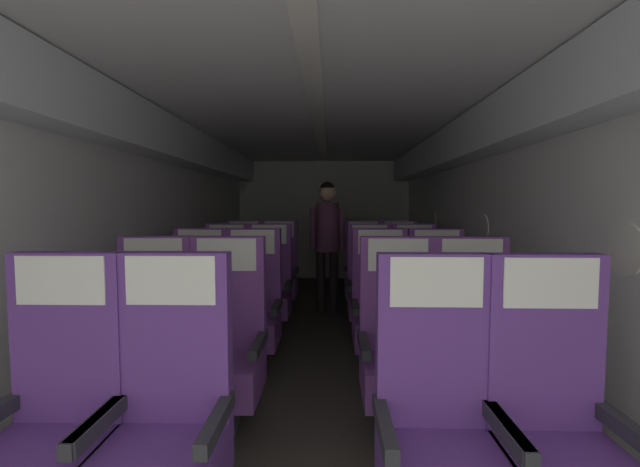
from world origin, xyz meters
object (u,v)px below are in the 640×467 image
at_px(seat_a_left_aisle, 166,426).
at_px(seat_c_right_window, 381,311).
at_px(seat_b_right_window, 399,350).
at_px(seat_d_right_aisle, 415,290).
at_px(seat_d_right_window, 370,289).
at_px(seat_e_right_window, 363,275).
at_px(seat_e_left_aisle, 279,274).
at_px(seat_b_left_aisle, 225,349).
at_px(seat_e_left_window, 243,274).
at_px(seat_e_right_aisle, 400,275).
at_px(seat_b_right_aisle, 475,351).
at_px(seat_c_right_aisle, 438,312).
at_px(seat_c_left_window, 198,310).
at_px(flight_attendant, 327,232).
at_px(seat_d_left_window, 225,288).
at_px(seat_b_left_window, 150,347).
at_px(seat_a_right_aisle, 557,434).
at_px(seat_c_left_aisle, 252,311).
at_px(seat_a_right_window, 439,431).
at_px(seat_a_left_window, 53,426).
at_px(seat_d_left_aisle, 268,289).

height_order(seat_a_left_aisle, seat_c_right_window, same).
relative_size(seat_b_right_window, seat_c_right_window, 1.00).
xyz_separation_m(seat_d_right_aisle, seat_d_right_window, (-0.47, -0.01, 0.00)).
bearing_deg(seat_e_right_window, seat_e_left_aisle, 179.91).
xyz_separation_m(seat_a_left_aisle, seat_b_left_aisle, (0.01, 0.88, 0.00)).
height_order(seat_e_left_window, seat_e_right_aisle, same).
height_order(seat_b_right_aisle, seat_e_right_aisle, same).
distance_m(seat_c_right_aisle, seat_e_right_aisle, 1.83).
bearing_deg(seat_e_left_window, seat_c_left_window, -89.93).
distance_m(seat_a_left_aisle, seat_d_right_window, 2.90).
height_order(seat_d_right_window, seat_e_right_window, same).
bearing_deg(seat_c_right_aisle, flight_attendant, 116.80).
height_order(seat_d_left_window, flight_attendant, flight_attendant).
bearing_deg(flight_attendant, seat_a_left_aisle, 95.64).
bearing_deg(seat_b_right_aisle, seat_b_left_window, 179.73).
bearing_deg(seat_e_left_aisle, seat_e_right_window, -0.09).
bearing_deg(seat_e_left_aisle, seat_e_left_window, -177.62).
bearing_deg(seat_b_left_window, seat_a_right_aisle, -25.14).
bearing_deg(seat_c_left_aisle, seat_c_right_aisle, -0.14).
distance_m(seat_a_right_window, seat_d_left_window, 3.12).
xyz_separation_m(seat_c_left_aisle, seat_e_right_aisle, (1.52, 1.83, 0.00)).
bearing_deg(seat_b_left_aisle, seat_d_right_aisle, 50.17).
height_order(seat_c_right_aisle, seat_c_right_window, same).
distance_m(seat_a_left_window, seat_b_left_window, 0.91).
bearing_deg(seat_b_right_aisle, seat_a_left_aisle, -149.52).
relative_size(seat_b_right_window, seat_e_right_aisle, 1.00).
xyz_separation_m(seat_b_right_aisle, seat_c_left_window, (-1.96, 0.91, 0.00)).
bearing_deg(seat_d_left_window, seat_e_right_aisle, 24.80).
height_order(seat_c_left_aisle, seat_d_left_window, same).
bearing_deg(seat_c_right_aisle, seat_b_left_aisle, -149.12).
bearing_deg(seat_a_right_aisle, seat_c_left_window, 137.02).
bearing_deg(seat_c_right_aisle, seat_b_left_window, -155.78).
relative_size(seat_a_left_window, seat_b_right_window, 1.00).
bearing_deg(seat_e_right_window, seat_c_right_aisle, -75.80).
bearing_deg(seat_b_right_window, seat_a_left_aisle, -139.96).
relative_size(seat_a_left_aisle, seat_c_left_window, 1.00).
bearing_deg(seat_d_left_aisle, seat_a_right_aisle, -61.16).
distance_m(seat_c_left_aisle, seat_e_left_aisle, 1.83).
xyz_separation_m(seat_a_right_window, seat_d_right_window, (-0.01, 2.71, 0.00)).
bearing_deg(seat_d_right_window, seat_c_right_aisle, -62.75).
distance_m(seat_b_left_window, seat_c_left_window, 0.90).
height_order(seat_a_right_aisle, seat_d_left_aisle, same).
height_order(seat_a_right_aisle, seat_e_right_aisle, same).
relative_size(seat_a_left_window, seat_c_right_aisle, 1.00).
bearing_deg(flight_attendant, seat_d_left_aisle, 71.19).
bearing_deg(seat_c_right_aisle, seat_c_left_window, 179.77).
height_order(seat_b_left_window, seat_b_right_window, same).
xyz_separation_m(seat_a_left_window, seat_c_right_window, (1.51, 1.82, 0.00)).
bearing_deg(seat_b_right_aisle, seat_e_right_window, 99.29).
bearing_deg(seat_b_left_window, seat_d_right_window, 49.86).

